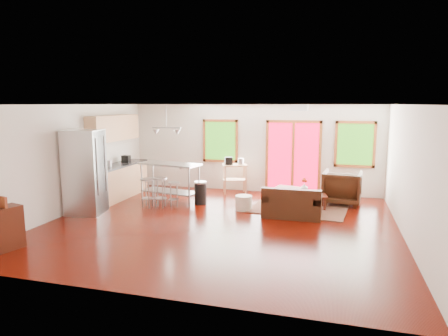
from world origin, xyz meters
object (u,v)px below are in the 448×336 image
(ottoman, at_px, (287,196))
(loveseat, at_px, (292,205))
(island, at_px, (170,175))
(coffee_table, at_px, (308,197))
(armchair, at_px, (342,186))
(refrigerator, at_px, (85,172))
(kitchen_cart, at_px, (234,169))
(rug, at_px, (299,208))

(ottoman, bearing_deg, loveseat, -77.64)
(island, bearing_deg, ottoman, 9.28)
(coffee_table, distance_m, island, 3.68)
(armchair, distance_m, refrigerator, 6.48)
(refrigerator, relative_size, kitchen_cart, 1.87)
(kitchen_cart, bearing_deg, coffee_table, -28.18)
(coffee_table, bearing_deg, ottoman, 156.13)
(armchair, distance_m, island, 4.57)
(loveseat, height_order, refrigerator, refrigerator)
(refrigerator, xyz_separation_m, kitchen_cart, (2.88, 3.08, -0.27))
(rug, xyz_separation_m, loveseat, (-0.10, -0.80, 0.27))
(loveseat, bearing_deg, coffee_table, 69.56)
(ottoman, distance_m, island, 3.16)
(ottoman, xyz_separation_m, kitchen_cart, (-1.67, 0.95, 0.51))
(armchair, height_order, ottoman, armchair)
(rug, height_order, kitchen_cart, kitchen_cart)
(loveseat, xyz_separation_m, kitchen_cart, (-1.92, 2.06, 0.45))
(loveseat, height_order, armchair, armchair)
(kitchen_cart, bearing_deg, rug, -31.91)
(loveseat, relative_size, armchair, 1.38)
(rug, relative_size, refrigerator, 1.15)
(loveseat, distance_m, ottoman, 1.14)
(rug, xyz_separation_m, kitchen_cart, (-2.02, 1.26, 0.73))
(armchair, bearing_deg, ottoman, 23.78)
(coffee_table, height_order, ottoman, ottoman)
(rug, relative_size, kitchen_cart, 2.14)
(loveseat, xyz_separation_m, refrigerator, (-4.79, -1.02, 0.72))
(refrigerator, bearing_deg, ottoman, 14.84)
(armchair, xyz_separation_m, ottoman, (-1.38, -0.45, -0.27))
(rug, xyz_separation_m, armchair, (1.03, 0.76, 0.48))
(ottoman, bearing_deg, rug, -41.75)
(coffee_table, relative_size, armchair, 1.00)
(ottoman, distance_m, kitchen_cart, 1.99)
(ottoman, bearing_deg, refrigerator, -154.94)
(rug, height_order, coffee_table, coffee_table)
(coffee_table, xyz_separation_m, armchair, (0.81, 0.70, 0.18))
(kitchen_cart, bearing_deg, ottoman, -29.56)
(coffee_table, height_order, island, island)
(coffee_table, distance_m, refrigerator, 5.49)
(refrigerator, bearing_deg, loveseat, 1.75)
(rug, xyz_separation_m, coffee_table, (0.22, 0.06, 0.30))
(armchair, bearing_deg, rug, 41.94)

